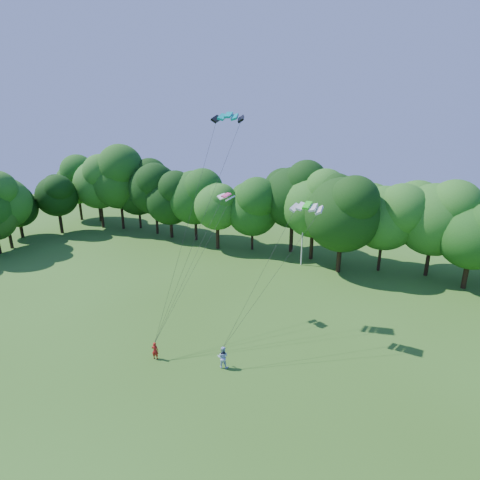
% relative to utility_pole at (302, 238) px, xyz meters
% --- Properties ---
extents(ground, '(160.00, 160.00, 0.00)m').
position_rel_utility_pole_xyz_m(ground, '(-1.60, -32.53, -3.81)').
color(ground, '#325918').
rests_on(ground, ground).
extents(utility_pole, '(1.47, 0.18, 7.36)m').
position_rel_utility_pole_xyz_m(utility_pole, '(0.00, 0.00, 0.00)').
color(utility_pole, silver).
rests_on(utility_pole, ground).
extents(kite_flyer_left, '(0.65, 0.53, 1.52)m').
position_rel_utility_pole_xyz_m(kite_flyer_left, '(-4.39, -25.75, -3.05)').
color(kite_flyer_left, '#AE1A16').
rests_on(kite_flyer_left, ground).
extents(kite_flyer_right, '(1.02, 0.87, 1.82)m').
position_rel_utility_pole_xyz_m(kite_flyer_right, '(1.09, -24.31, -2.90)').
color(kite_flyer_right, '#ADC2F0').
rests_on(kite_flyer_right, ground).
extents(kite_teal, '(2.99, 1.85, 0.58)m').
position_rel_utility_pole_xyz_m(kite_teal, '(-2.62, -15.90, 15.26)').
color(kite_teal, '#059598').
rests_on(kite_teal, ground).
extents(kite_green, '(2.62, 1.25, 0.49)m').
position_rel_utility_pole_xyz_m(kite_green, '(5.17, -17.12, 8.21)').
color(kite_green, '#28E121').
rests_on(kite_green, ground).
extents(kite_pink, '(1.93, 1.45, 0.35)m').
position_rel_utility_pole_xyz_m(kite_pink, '(-2.79, -16.17, 8.23)').
color(kite_pink, '#DE3D7A').
rests_on(kite_pink, ground).
extents(tree_back_west, '(10.58, 10.58, 15.39)m').
position_rel_utility_pole_xyz_m(tree_back_west, '(-34.61, 3.58, 5.80)').
color(tree_back_west, '#322414').
rests_on(tree_back_west, ground).
extents(tree_back_center, '(10.21, 10.21, 14.86)m').
position_rel_utility_pole_xyz_m(tree_back_center, '(5.04, -0.30, 5.47)').
color(tree_back_center, '#2F2312').
rests_on(tree_back_center, ground).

